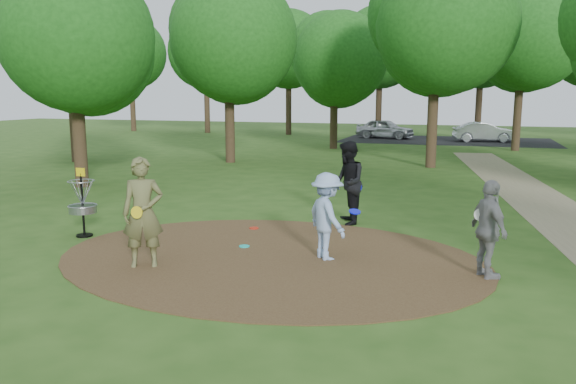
% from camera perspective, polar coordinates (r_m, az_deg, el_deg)
% --- Properties ---
extents(ground, '(100.00, 100.00, 0.00)m').
position_cam_1_polar(ground, '(10.97, -1.96, -6.70)').
color(ground, '#2D5119').
rests_on(ground, ground).
extents(dirt_clearing, '(8.40, 8.40, 0.02)m').
position_cam_1_polar(dirt_clearing, '(10.97, -1.96, -6.65)').
color(dirt_clearing, '#47301C').
rests_on(dirt_clearing, ground).
extents(parking_lot, '(14.00, 8.00, 0.01)m').
position_cam_1_polar(parking_lot, '(40.03, 15.77, 5.07)').
color(parking_lot, black).
rests_on(parking_lot, ground).
extents(player_observer_with_disc, '(0.88, 0.77, 2.03)m').
position_cam_1_polar(player_observer_with_disc, '(10.52, -14.52, -2.05)').
color(player_observer_with_disc, brown).
rests_on(player_observer_with_disc, ground).
extents(player_throwing_with_disc, '(1.30, 1.21, 1.68)m').
position_cam_1_polar(player_throwing_with_disc, '(10.70, 3.98, -2.50)').
color(player_throwing_with_disc, '#97B4E1').
rests_on(player_throwing_with_disc, ground).
extents(player_walking_with_disc, '(1.05, 1.18, 2.03)m').
position_cam_1_polar(player_walking_with_disc, '(13.66, 6.05, 0.93)').
color(player_walking_with_disc, black).
rests_on(player_walking_with_disc, ground).
extents(player_waiting_with_disc, '(0.86, 1.08, 1.72)m').
position_cam_1_polar(player_waiting_with_disc, '(10.18, 19.74, -3.61)').
color(player_waiting_with_disc, gray).
rests_on(player_waiting_with_disc, ground).
extents(disc_ground_cyan, '(0.22, 0.22, 0.02)m').
position_cam_1_polar(disc_ground_cyan, '(11.71, -4.46, -5.51)').
color(disc_ground_cyan, '#19CFC3').
rests_on(disc_ground_cyan, dirt_clearing).
extents(disc_ground_red, '(0.22, 0.22, 0.02)m').
position_cam_1_polar(disc_ground_red, '(13.24, -3.48, -3.67)').
color(disc_ground_red, red).
rests_on(disc_ground_red, dirt_clearing).
extents(car_left, '(4.31, 2.44, 1.38)m').
position_cam_1_polar(car_left, '(40.78, 9.83, 6.35)').
color(car_left, '#AAAEB2').
rests_on(car_left, ground).
extents(car_right, '(4.13, 2.03, 1.30)m').
position_cam_1_polar(car_right, '(39.64, 19.28, 5.78)').
color(car_right, '#B9BCC1').
rests_on(car_right, ground).
extents(disc_golf_basket, '(0.63, 0.63, 1.54)m').
position_cam_1_polar(disc_golf_basket, '(13.21, -20.18, -0.56)').
color(disc_golf_basket, black).
rests_on(disc_golf_basket, ground).
extents(tree_ring, '(36.91, 45.50, 8.77)m').
position_cam_1_polar(tree_ring, '(18.62, 15.61, 15.90)').
color(tree_ring, '#332316').
rests_on(tree_ring, ground).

